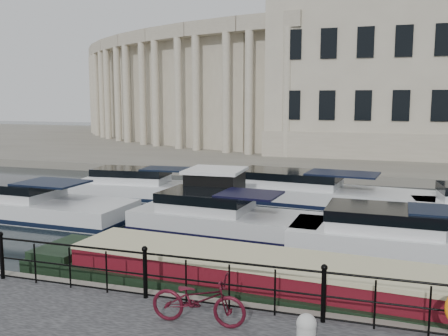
% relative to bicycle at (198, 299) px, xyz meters
% --- Properties ---
extents(ground_plane, '(160.00, 160.00, 0.00)m').
position_rel_bicycle_xyz_m(ground_plane, '(-1.62, 3.12, -1.07)').
color(ground_plane, black).
rests_on(ground_plane, ground).
extents(far_bank, '(120.00, 42.00, 0.55)m').
position_rel_bicycle_xyz_m(far_bank, '(-1.62, 42.12, -0.79)').
color(far_bank, '#6B665B').
rests_on(far_bank, ground_plane).
extents(railing, '(24.14, 0.14, 1.22)m').
position_rel_bicycle_xyz_m(railing, '(-1.62, 0.87, 0.13)').
color(railing, black).
rests_on(railing, near_quay).
extents(civic_building, '(53.55, 31.84, 16.85)m').
position_rel_bicycle_xyz_m(civic_building, '(-2.62, 37.83, 5.97)').
color(civic_building, '#ADA38C').
rests_on(civic_building, far_bank).
extents(bicycle, '(2.00, 0.77, 1.03)m').
position_rel_bicycle_xyz_m(bicycle, '(0.00, 0.00, 0.00)').
color(bicycle, '#450C18').
rests_on(bicycle, near_quay).
extents(mooring_bollard, '(0.51, 0.51, 0.57)m').
position_rel_bicycle_xyz_m(mooring_bollard, '(2.19, -0.12, -0.25)').
color(mooring_bollard, '#B6B6B2').
rests_on(mooring_bollard, near_quay).
extents(narrowboat, '(16.94, 3.43, 1.61)m').
position_rel_bicycle_xyz_m(narrowboat, '(2.37, 2.54, -0.70)').
color(narrowboat, black).
rests_on(narrowboat, ground_plane).
extents(harbour_hut, '(3.29, 2.78, 2.20)m').
position_rel_bicycle_xyz_m(harbour_hut, '(-3.34, 10.76, -0.11)').
color(harbour_hut, '#6B665B').
rests_on(harbour_hut, ground_plane).
extents(cabin_cruisers, '(26.79, 10.66, 1.99)m').
position_rel_bicycle_xyz_m(cabin_cruisers, '(-2.19, 11.27, -0.70)').
color(cabin_cruisers, silver).
rests_on(cabin_cruisers, ground_plane).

